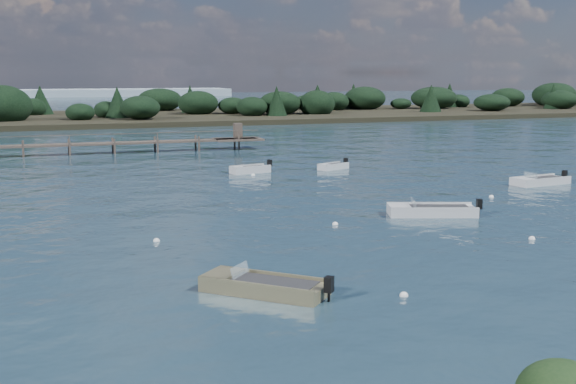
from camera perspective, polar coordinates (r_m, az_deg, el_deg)
name	(u,v)px	position (r m, az deg, el deg)	size (l,w,h in m)	color
ground	(179,140)	(87.68, -8.62, 4.08)	(400.00, 400.00, 0.00)	#182B38
dinghy_mid_white_a	(431,212)	(41.72, 11.27, -1.59)	(5.34, 3.37, 1.24)	silver
dinghy_mid_white_b	(540,182)	(55.27, 19.29, 0.73)	(4.84, 2.21, 1.18)	silver
dinghy_near_olive	(264,289)	(26.72, -1.91, -7.64)	(4.52, 4.42, 1.21)	#706A4A
tender_far_white	(250,171)	(58.25, -3.00, 1.69)	(3.65, 1.91, 1.22)	silver
tender_far_grey_b	(333,168)	(60.45, 3.60, 1.94)	(3.10, 2.15, 1.06)	silver
buoy_a	(404,296)	(26.72, 9.14, -8.12)	(0.32, 0.32, 0.32)	white
buoy_b	(532,239)	(37.03, 18.71, -3.56)	(0.32, 0.32, 0.32)	white
buoy_c	(157,241)	(35.23, -10.35, -3.86)	(0.32, 0.32, 0.32)	white
buoy_e	(253,176)	(56.73, -2.78, 1.31)	(0.32, 0.32, 0.32)	white
buoy_extra_a	(491,197)	(48.64, 15.78, -0.40)	(0.32, 0.32, 0.32)	white
buoy_extra_b	(335,225)	(38.49, 3.75, -2.59)	(0.32, 0.32, 0.32)	white
far_headland	(272,106)	(132.57, -1.30, 6.81)	(190.00, 40.00, 5.80)	black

